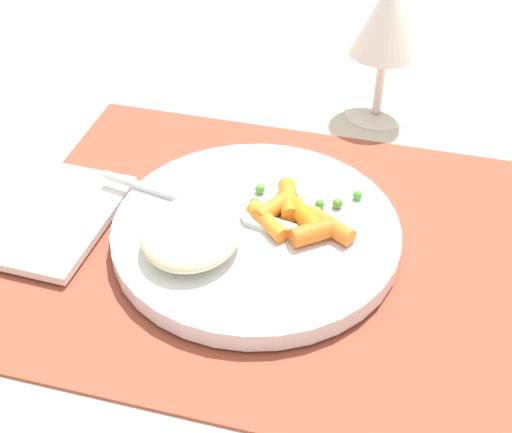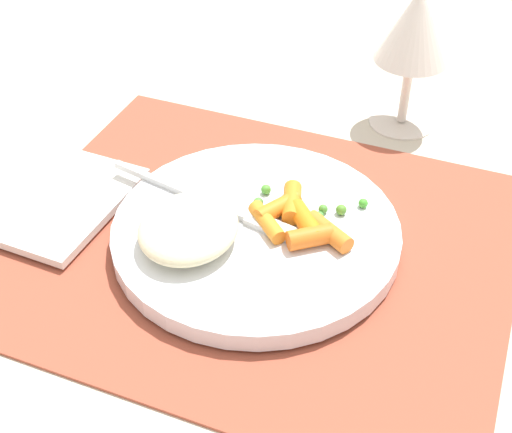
{
  "view_description": "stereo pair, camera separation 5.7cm",
  "coord_description": "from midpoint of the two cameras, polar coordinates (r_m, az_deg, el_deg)",
  "views": [
    {
      "loc": [
        0.12,
        -0.45,
        0.43
      ],
      "look_at": [
        0.0,
        0.0,
        0.03
      ],
      "focal_mm": 50.24,
      "sensor_mm": 36.0,
      "label": 1
    },
    {
      "loc": [
        0.17,
        -0.44,
        0.43
      ],
      "look_at": [
        0.0,
        0.0,
        0.03
      ],
      "focal_mm": 50.24,
      "sensor_mm": 36.0,
      "label": 2
    }
  ],
  "objects": [
    {
      "name": "ground_plane",
      "position": [
        0.63,
        -2.58,
        -2.39
      ],
      "size": [
        2.4,
        2.4,
        0.0
      ],
      "primitive_type": "plane",
      "color": "beige"
    },
    {
      "name": "carrot_portion",
      "position": [
        0.61,
        0.72,
        -0.15
      ],
      "size": [
        0.1,
        0.08,
        0.02
      ],
      "color": "orange",
      "rests_on": "plate"
    },
    {
      "name": "rice_mound",
      "position": [
        0.59,
        -7.92,
        -1.45
      ],
      "size": [
        0.08,
        0.09,
        0.03
      ],
      "primitive_type": "ellipsoid",
      "color": "beige",
      "rests_on": "plate"
    },
    {
      "name": "placemat",
      "position": [
        0.63,
        -2.59,
        -2.19
      ],
      "size": [
        0.44,
        0.37,
        0.01
      ],
      "primitive_type": "cube",
      "color": "#9E4733",
      "rests_on": "ground_plane"
    },
    {
      "name": "wine_glass",
      "position": [
        0.76,
        8.26,
        15.06
      ],
      "size": [
        0.08,
        0.08,
        0.16
      ],
      "color": "silver",
      "rests_on": "ground_plane"
    },
    {
      "name": "napkin",
      "position": [
        0.68,
        -17.5,
        -0.28
      ],
      "size": [
        0.09,
        0.15,
        0.01
      ],
      "primitive_type": "cube",
      "rotation": [
        0.0,
        0.0,
        -0.04
      ],
      "color": "white",
      "rests_on": "placemat"
    },
    {
      "name": "pea_scatter",
      "position": [
        0.63,
        1.42,
        0.72
      ],
      "size": [
        0.1,
        0.07,
        0.01
      ],
      "color": "green",
      "rests_on": "plate"
    },
    {
      "name": "fork",
      "position": [
        0.63,
        -5.92,
        0.46
      ],
      "size": [
        0.19,
        0.05,
        0.01
      ],
      "color": "silver",
      "rests_on": "plate"
    },
    {
      "name": "plate",
      "position": [
        0.62,
        -2.62,
        -1.41
      ],
      "size": [
        0.25,
        0.25,
        0.02
      ],
      "primitive_type": "cylinder",
      "color": "white",
      "rests_on": "placemat"
    }
  ]
}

